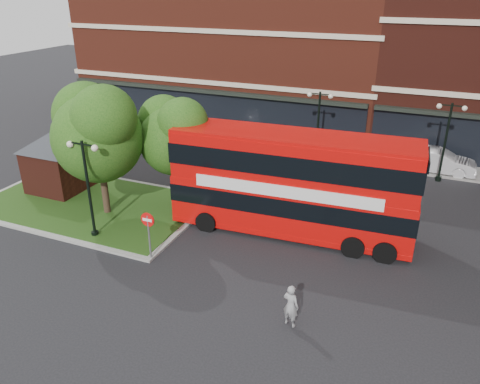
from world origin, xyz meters
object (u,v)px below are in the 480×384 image
at_px(bus, 292,178).
at_px(car_silver, 212,140).
at_px(woman, 291,306).
at_px(car_white, 438,161).

height_order(bus, car_silver, bus).
bearing_deg(car_silver, woman, -152.07).
distance_m(bus, car_silver, 13.79).
bearing_deg(bus, car_white, 56.93).
distance_m(woman, car_white, 18.82).
relative_size(woman, car_silver, 0.44).
xyz_separation_m(bus, woman, (2.13, -6.77, -2.10)).
xyz_separation_m(bus, car_silver, (-9.19, 10.01, -2.29)).
bearing_deg(bus, car_silver, 129.28).
bearing_deg(car_white, woman, 168.46).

